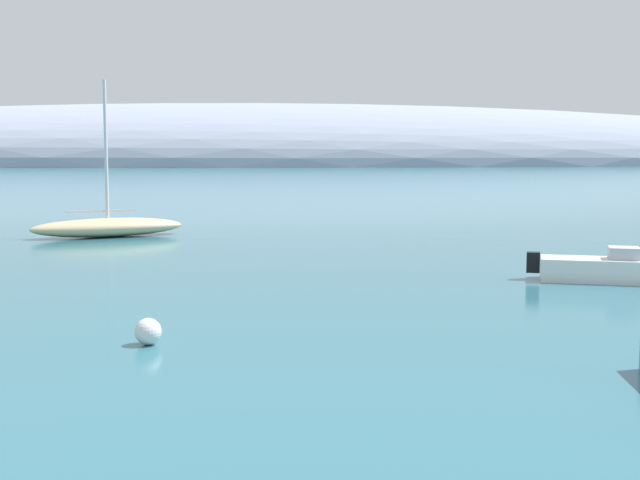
{
  "coord_description": "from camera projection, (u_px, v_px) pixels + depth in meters",
  "views": [
    {
      "loc": [
        -0.84,
        -5.05,
        4.44
      ],
      "look_at": [
        0.56,
        26.86,
        1.04
      ],
      "focal_mm": 49.22,
      "sensor_mm": 36.0,
      "label": 1
    }
  ],
  "objects": [
    {
      "name": "distant_ridge",
      "position": [
        238.0,
        164.0,
        223.07
      ],
      "size": [
        348.97,
        73.0,
        30.73
      ],
      "primitive_type": "ellipsoid",
      "color": "#8E99AD",
      "rests_on": "ground"
    },
    {
      "name": "motorboat_white_outer",
      "position": [
        604.0,
        269.0,
        28.97
      ],
      "size": [
        4.61,
        2.55,
        1.16
      ],
      "rotation": [
        0.0,
        0.0,
        6.0
      ],
      "color": "white",
      "rests_on": "water"
    },
    {
      "name": "mooring_buoy_white",
      "position": [
        148.0,
        331.0,
        19.71
      ],
      "size": [
        0.61,
        0.61,
        0.61
      ],
      "primitive_type": "sphere",
      "color": "silver",
      "rests_on": "water"
    },
    {
      "name": "sailboat_sand_outer_mooring",
      "position": [
        108.0,
        226.0,
        43.38
      ],
      "size": [
        7.7,
        4.8,
        7.69
      ],
      "rotation": [
        0.0,
        0.0,
        0.39
      ],
      "color": "#C6B284",
      "rests_on": "water"
    }
  ]
}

